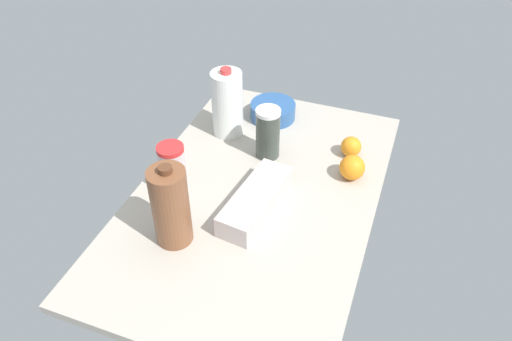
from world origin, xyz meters
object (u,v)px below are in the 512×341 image
object	(u,v)px
egg_carton	(256,201)
orange_loose	(352,167)
shaker_bottle	(268,133)
milk_jug	(227,103)
chocolate_milk_jug	(171,206)
orange_far_back	(351,147)
tumbler_cup	(173,169)
mixing_bowl	(273,111)

from	to	relation	value
egg_carton	orange_loose	world-z (taller)	orange_loose
shaker_bottle	milk_jug	distance (cm)	20.54
milk_jug	chocolate_milk_jug	size ratio (longest dim) A/B	0.99
milk_jug	orange_far_back	distance (cm)	47.14
tumbler_cup	orange_loose	bearing A→B (deg)	-63.95
shaker_bottle	orange_far_back	world-z (taller)	shaker_bottle
milk_jug	orange_far_back	xyz separation A→B (cm)	(1.98, -46.24, -8.94)
egg_carton	chocolate_milk_jug	world-z (taller)	chocolate_milk_jug
mixing_bowl	orange_loose	distance (cm)	44.40
chocolate_milk_jug	orange_loose	size ratio (longest dim) A/B	3.16
egg_carton	mixing_bowl	world-z (taller)	egg_carton
tumbler_cup	shaker_bottle	bearing A→B (deg)	-38.79
egg_carton	milk_jug	bearing A→B (deg)	41.56
egg_carton	mixing_bowl	bearing A→B (deg)	20.37
tumbler_cup	milk_jug	world-z (taller)	milk_jug
mixing_bowl	tumbler_cup	xyz separation A→B (cm)	(-51.11, 16.44, 5.62)
shaker_bottle	orange_far_back	distance (cm)	30.08
shaker_bottle	tumbler_cup	size ratio (longest dim) A/B	1.09
shaker_bottle	milk_jug	bearing A→B (deg)	66.09
mixing_bowl	milk_jug	bearing A→B (deg)	140.00
shaker_bottle	milk_jug	size ratio (longest dim) A/B	0.71
shaker_bottle	orange_far_back	size ratio (longest dim) A/B	2.61
orange_far_back	orange_loose	xyz separation A→B (cm)	(-12.18, -2.88, 0.66)
orange_loose	egg_carton	bearing A→B (deg)	136.04
egg_carton	orange_far_back	xyz separation A→B (cm)	(37.84, -21.86, -0.05)
orange_far_back	shaker_bottle	bearing A→B (deg)	110.24
shaker_bottle	tumbler_cup	xyz separation A→B (cm)	(-27.85, 22.39, -0.76)
chocolate_milk_jug	orange_far_back	world-z (taller)	chocolate_milk_jug
shaker_bottle	chocolate_milk_jug	xyz separation A→B (cm)	(-47.13, 12.46, 3.27)
orange_far_back	orange_loose	size ratio (longest dim) A/B	0.85
egg_carton	orange_far_back	world-z (taller)	same
milk_jug	chocolate_milk_jug	bearing A→B (deg)	-173.71
shaker_bottle	egg_carton	size ratio (longest dim) A/B	0.59
shaker_bottle	milk_jug	world-z (taller)	milk_jug
mixing_bowl	orange_loose	world-z (taller)	orange_loose
milk_jug	shaker_bottle	bearing A→B (deg)	-113.91
mixing_bowl	orange_far_back	xyz separation A→B (cm)	(-13.05, -33.63, 0.52)
mixing_bowl	shaker_bottle	bearing A→B (deg)	-165.65
mixing_bowl	tumbler_cup	distance (cm)	53.99
chocolate_milk_jug	orange_loose	world-z (taller)	chocolate_milk_jug
mixing_bowl	chocolate_milk_jug	xyz separation A→B (cm)	(-70.39, 6.51, 9.65)
egg_carton	tumbler_cup	xyz separation A→B (cm)	(-0.22, 28.21, 5.05)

